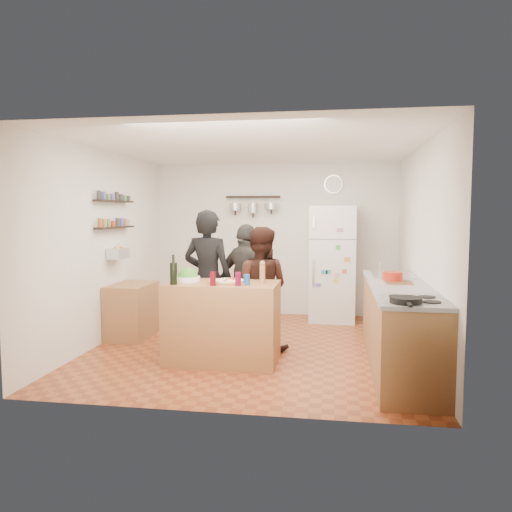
% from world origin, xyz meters
% --- Properties ---
extents(room_shell, '(4.20, 4.20, 4.20)m').
position_xyz_m(room_shell, '(0.00, 0.39, 1.25)').
color(room_shell, brown).
rests_on(room_shell, ground).
extents(prep_island, '(1.25, 0.72, 0.91)m').
position_xyz_m(prep_island, '(-0.26, -0.66, 0.46)').
color(prep_island, '#945A36').
rests_on(prep_island, floor).
extents(pizza_board, '(0.42, 0.34, 0.02)m').
position_xyz_m(pizza_board, '(-0.18, -0.68, 0.92)').
color(pizza_board, brown).
rests_on(pizza_board, prep_island).
extents(pizza, '(0.34, 0.34, 0.02)m').
position_xyz_m(pizza, '(-0.18, -0.68, 0.94)').
color(pizza, beige).
rests_on(pizza, pizza_board).
extents(salad_bowl, '(0.28, 0.28, 0.06)m').
position_xyz_m(salad_bowl, '(-0.68, -0.61, 0.94)').
color(salad_bowl, white).
rests_on(salad_bowl, prep_island).
extents(wine_bottle, '(0.08, 0.08, 0.24)m').
position_xyz_m(wine_bottle, '(-0.76, -0.88, 1.03)').
color(wine_bottle, black).
rests_on(wine_bottle, prep_island).
extents(wine_glass_near, '(0.06, 0.06, 0.15)m').
position_xyz_m(wine_glass_near, '(-0.31, -0.90, 0.99)').
color(wine_glass_near, '#50060E').
rests_on(wine_glass_near, prep_island).
extents(wine_glass_far, '(0.06, 0.06, 0.15)m').
position_xyz_m(wine_glass_far, '(-0.04, -0.86, 0.99)').
color(wine_glass_far, '#5A0722').
rests_on(wine_glass_far, prep_island).
extents(pepper_mill, '(0.06, 0.06, 0.20)m').
position_xyz_m(pepper_mill, '(0.19, -0.61, 1.01)').
color(pepper_mill, '#A36544').
rests_on(pepper_mill, prep_island).
extents(salt_canister, '(0.07, 0.07, 0.11)m').
position_xyz_m(salt_canister, '(0.04, -0.78, 0.97)').
color(salt_canister, navy).
rests_on(salt_canister, prep_island).
extents(person_left, '(0.68, 0.50, 1.74)m').
position_xyz_m(person_left, '(-0.58, -0.08, 0.87)').
color(person_left, black).
rests_on(person_left, floor).
extents(person_center, '(0.80, 0.66, 1.53)m').
position_xyz_m(person_center, '(0.08, -0.10, 0.76)').
color(person_center, black).
rests_on(person_center, floor).
extents(person_back, '(0.98, 0.76, 1.55)m').
position_xyz_m(person_back, '(-0.17, 0.35, 0.78)').
color(person_back, '#2E2C29').
rests_on(person_back, floor).
extents(counter_run, '(0.63, 2.63, 0.90)m').
position_xyz_m(counter_run, '(1.70, -0.55, 0.45)').
color(counter_run, '#9E7042').
rests_on(counter_run, floor).
extents(stove_top, '(0.60, 0.62, 0.02)m').
position_xyz_m(stove_top, '(1.70, -1.50, 0.91)').
color(stove_top, white).
rests_on(stove_top, counter_run).
extents(skillet, '(0.28, 0.28, 0.05)m').
position_xyz_m(skillet, '(1.60, -1.70, 0.95)').
color(skillet, black).
rests_on(skillet, stove_top).
extents(sink, '(0.50, 0.80, 0.03)m').
position_xyz_m(sink, '(1.70, 0.30, 0.92)').
color(sink, silver).
rests_on(sink, counter_run).
extents(cutting_board, '(0.30, 0.40, 0.02)m').
position_xyz_m(cutting_board, '(1.70, -0.40, 0.91)').
color(cutting_board, brown).
rests_on(cutting_board, counter_run).
extents(red_bowl, '(0.23, 0.23, 0.09)m').
position_xyz_m(red_bowl, '(1.65, -0.22, 0.97)').
color(red_bowl, '#AD2213').
rests_on(red_bowl, counter_run).
extents(fridge, '(0.70, 0.68, 1.80)m').
position_xyz_m(fridge, '(0.95, 1.75, 0.90)').
color(fridge, white).
rests_on(fridge, floor).
extents(wall_clock, '(0.30, 0.03, 0.30)m').
position_xyz_m(wall_clock, '(0.95, 2.08, 2.15)').
color(wall_clock, silver).
rests_on(wall_clock, back_wall).
extents(spice_shelf_lower, '(0.12, 1.00, 0.02)m').
position_xyz_m(spice_shelf_lower, '(-1.93, 0.20, 1.50)').
color(spice_shelf_lower, black).
rests_on(spice_shelf_lower, left_wall).
extents(spice_shelf_upper, '(0.12, 1.00, 0.02)m').
position_xyz_m(spice_shelf_upper, '(-1.93, 0.20, 1.85)').
color(spice_shelf_upper, black).
rests_on(spice_shelf_upper, left_wall).
extents(produce_basket, '(0.18, 0.35, 0.14)m').
position_xyz_m(produce_basket, '(-1.90, 0.20, 1.15)').
color(produce_basket, silver).
rests_on(produce_basket, left_wall).
extents(side_table, '(0.50, 0.80, 0.73)m').
position_xyz_m(side_table, '(-1.74, 0.25, 0.36)').
color(side_table, '#9A6740').
rests_on(side_table, floor).
extents(pot_rack, '(0.90, 0.04, 0.04)m').
position_xyz_m(pot_rack, '(-0.35, 2.00, 1.95)').
color(pot_rack, black).
rests_on(pot_rack, back_wall).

